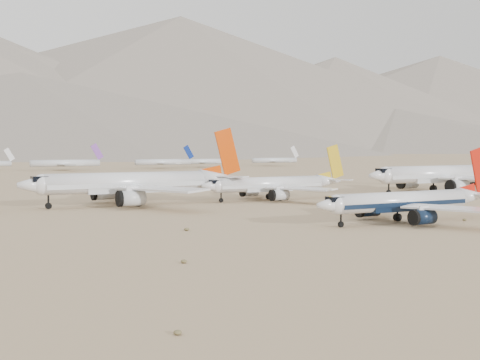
{
  "coord_description": "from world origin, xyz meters",
  "views": [
    {
      "loc": [
        -78.84,
        -92.4,
        15.1
      ],
      "look_at": [
        -3.91,
        42.81,
        7.0
      ],
      "focal_mm": 50.0,
      "sensor_mm": 36.0,
      "label": 1
    }
  ],
  "objects": [
    {
      "name": "row2_navy_widebody",
      "position": [
        80.84,
        61.78,
        5.76
      ],
      "size": [
        57.95,
        56.67,
        20.62
      ],
      "color": "silver",
      "rests_on": "ground"
    },
    {
      "name": "ground",
      "position": [
        0.0,
        0.0,
        0.0
      ],
      "size": [
        7000.0,
        7000.0,
        0.0
      ],
      "primitive_type": "plane",
      "color": "#8C6F51",
      "rests_on": "ground"
    },
    {
      "name": "row2_orange_tail",
      "position": [
        -20.52,
        66.73,
        5.56
      ],
      "size": [
        55.54,
        54.33,
        19.81
      ],
      "color": "silver",
      "rests_on": "ground"
    },
    {
      "name": "foothills",
      "position": [
        526.68,
        1100.0,
        67.15
      ],
      "size": [
        4637.5,
        1395.0,
        155.0
      ],
      "color": "slate",
      "rests_on": "ground"
    },
    {
      "name": "row2_gold_tail",
      "position": [
        18.52,
        62.94,
        4.29
      ],
      "size": [
        43.12,
        42.17,
        15.35
      ],
      "color": "silver",
      "rests_on": "ground"
    },
    {
      "name": "main_airliner",
      "position": [
        13.06,
        5.23,
        4.07
      ],
      "size": [
        41.97,
        40.99,
        14.81
      ],
      "color": "silver",
      "rests_on": "ground"
    }
  ]
}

